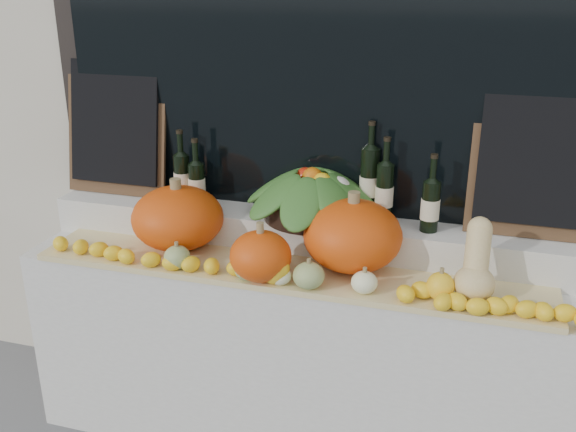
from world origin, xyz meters
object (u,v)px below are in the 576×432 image
(pumpkin_left, at_px, (178,218))
(butternut_squash, at_px, (476,267))
(pumpkin_right, at_px, (353,235))
(wine_bottle_tall, at_px, (369,182))
(produce_bowl, at_px, (312,193))

(pumpkin_left, relative_size, butternut_squash, 1.35)
(pumpkin_right, bearing_deg, wine_bottle_tall, 85.53)
(wine_bottle_tall, bearing_deg, produce_bowl, -161.28)
(pumpkin_left, distance_m, wine_bottle_tall, 0.83)
(pumpkin_left, bearing_deg, produce_bowl, 17.07)
(pumpkin_left, distance_m, produce_bowl, 0.59)
(pumpkin_right, bearing_deg, butternut_squash, -13.56)
(butternut_squash, bearing_deg, produce_bowl, 158.04)
(pumpkin_right, xyz_separation_m, butternut_squash, (0.48, -0.12, -0.02))
(pumpkin_left, height_order, produce_bowl, produce_bowl)
(pumpkin_right, relative_size, produce_bowl, 0.63)
(pumpkin_left, height_order, butternut_squash, butternut_squash)
(butternut_squash, height_order, wine_bottle_tall, wine_bottle_tall)
(pumpkin_left, height_order, pumpkin_right, pumpkin_right)
(pumpkin_left, relative_size, pumpkin_right, 1.00)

